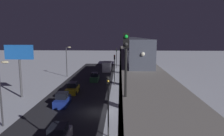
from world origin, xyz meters
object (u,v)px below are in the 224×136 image
at_px(sedan_yellow, 73,89).
at_px(traffic_light_near, 108,98).
at_px(rail_signal, 126,54).
at_px(traffic_light_mid, 115,65).
at_px(sedan_green, 95,77).
at_px(subway_train, 133,46).
at_px(traffic_light_far, 116,55).
at_px(sedan_blue, 62,100).
at_px(box_truck, 107,66).
at_px(commercial_billboard, 19,57).

height_order(sedan_yellow, traffic_light_near, traffic_light_near).
xyz_separation_m(rail_signal, traffic_light_mid, (1.53, -31.11, -5.12)).
distance_m(rail_signal, traffic_light_mid, 31.56).
bearing_deg(sedan_green, traffic_light_mid, -39.36).
bearing_deg(subway_train, rail_signal, 85.77).
bearing_deg(sedan_yellow, traffic_light_far, -104.02).
relative_size(subway_train, sedan_blue, 9.03).
bearing_deg(box_truck, traffic_light_mid, 98.44).
bearing_deg(traffic_light_far, sedan_yellow, 75.98).
height_order(sedan_yellow, box_truck, box_truck).
height_order(sedan_yellow, commercial_billboard, commercial_billboard).
bearing_deg(box_truck, rail_signal, 94.91).
bearing_deg(sedan_yellow, sedan_blue, 90.00).
bearing_deg(traffic_light_far, box_truck, 62.63).
bearing_deg(sedan_green, rail_signal, -79.89).
height_order(traffic_light_near, traffic_light_mid, same).
distance_m(traffic_light_far, commercial_billboard, 36.73).
bearing_deg(subway_train, traffic_light_near, 79.96).
height_order(subway_train, traffic_light_mid, subway_train).
bearing_deg(sedan_blue, traffic_light_mid, -118.82).
xyz_separation_m(sedan_yellow, sedan_blue, (0.00, 7.00, 0.01)).
relative_size(subway_train, rail_signal, 9.22).
height_order(box_truck, commercial_billboard, commercial_billboard).
relative_size(subway_train, sedan_green, 8.54).
xyz_separation_m(sedan_yellow, traffic_light_far, (-7.50, -30.05, 3.41)).
bearing_deg(rail_signal, traffic_light_mid, -87.18).
height_order(rail_signal, sedan_yellow, rail_signal).
relative_size(traffic_light_near, traffic_light_far, 1.00).
distance_m(sedan_green, traffic_light_far, 20.40).
bearing_deg(sedan_blue, traffic_light_far, -101.44).
bearing_deg(sedan_blue, sedan_yellow, -90.00).
bearing_deg(traffic_light_near, sedan_green, -80.22).
xyz_separation_m(subway_train, box_truck, (6.30, -21.26, -7.02)).
height_order(subway_train, rail_signal, rail_signal).
distance_m(sedan_blue, commercial_billboard, 10.79).
bearing_deg(sedan_yellow, traffic_light_mid, -138.52).
relative_size(traffic_light_mid, traffic_light_far, 1.00).
bearing_deg(traffic_light_mid, sedan_green, -39.36).
distance_m(sedan_green, sedan_blue, 17.71).
distance_m(box_truck, traffic_light_far, 6.53).
distance_m(rail_signal, sedan_yellow, 27.45).
height_order(sedan_green, box_truck, box_truck).
xyz_separation_m(box_truck, traffic_light_near, (-2.70, 41.62, 2.85)).
xyz_separation_m(subway_train, traffic_light_mid, (3.60, -3.06, -4.17)).
relative_size(sedan_yellow, traffic_light_far, 0.67).
height_order(box_truck, traffic_light_near, traffic_light_near).
distance_m(sedan_blue, traffic_light_far, 37.95).
bearing_deg(rail_signal, sedan_blue, -62.67).
xyz_separation_m(sedan_yellow, traffic_light_near, (-7.50, 16.79, 3.41)).
relative_size(box_truck, traffic_light_near, 1.16).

